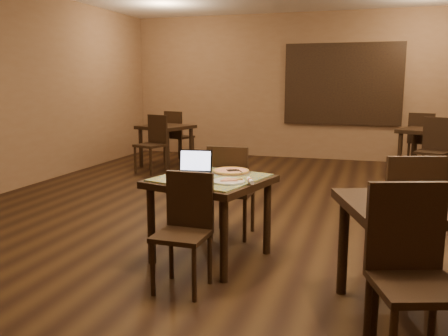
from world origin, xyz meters
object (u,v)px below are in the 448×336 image
(other_table_b_chair_far, at_px, (177,133))
(other_table_c_chair_near, at_px, (411,266))
(other_table_a, at_px, (428,137))
(other_table_b, at_px, (166,132))
(chair_main_near, at_px, (185,224))
(other_table_a_chair_far, at_px, (422,138))
(other_table_b_chair_near, at_px, (154,140))
(chair_main_far, at_px, (230,186))
(laptop, at_px, (194,168))
(other_table_c, at_px, (410,222))
(other_table_a_chair_near, at_px, (435,147))
(pizza_pan, at_px, (231,172))
(tiled_table, at_px, (211,188))
(other_table_c_chair_far, at_px, (407,210))

(other_table_b_chair_far, height_order, other_table_c_chair_near, other_table_c_chair_near)
(other_table_a, height_order, other_table_b, other_table_a)
(chair_main_near, distance_m, other_table_a_chair_far, 6.41)
(other_table_a_chair_far, distance_m, other_table_b_chair_near, 4.89)
(other_table_b_chair_near, bearing_deg, chair_main_far, -34.80)
(laptop, height_order, other_table_a_chair_far, other_table_a_chair_far)
(laptop, relative_size, other_table_b_chair_far, 0.33)
(chair_main_far, height_order, other_table_b_chair_far, other_table_b_chair_far)
(other_table_b, xyz_separation_m, other_table_c, (3.98, -4.91, 0.02))
(other_table_a, distance_m, other_table_a_chair_near, 0.62)
(chair_main_near, height_order, chair_main_far, chair_main_far)
(other_table_c, bearing_deg, other_table_b, 110.55)
(other_table_c_chair_near, bearing_deg, other_table_b_chair_far, 104.55)
(chair_main_far, xyz_separation_m, other_table_a_chair_near, (2.34, 3.52, 0.04))
(other_table_a_chair_near, bearing_deg, other_table_c_chair_near, -75.12)
(other_table_b_chair_far, bearing_deg, chair_main_far, 137.24)
(pizza_pan, relative_size, other_table_b, 0.35)
(other_table_b_chair_near, bearing_deg, tiled_table, -39.68)
(tiled_table, distance_m, laptop, 0.27)
(other_table_a_chair_far, xyz_separation_m, other_table_c_chair_far, (-0.61, -5.38, -0.00))
(other_table_a_chair_far, bearing_deg, other_table_c, 106.62)
(other_table_c, bearing_deg, other_table_c_chair_near, -111.15)
(other_table_b_chair_near, bearing_deg, pizza_pan, -36.58)
(chair_main_far, xyz_separation_m, other_table_c, (1.63, -1.24, 0.12))
(chair_main_near, distance_m, pizza_pan, 0.91)
(chair_main_far, xyz_separation_m, other_table_a_chair_far, (2.26, 4.76, 0.04))
(other_table_b_chair_far, bearing_deg, tiled_table, 134.08)
(tiled_table, height_order, other_table_a, other_table_a)
(chair_main_near, distance_m, other_table_c, 1.63)
(chair_main_near, relative_size, other_table_c_chair_far, 0.87)
(other_table_a_chair_far, bearing_deg, other_table_c_chair_far, 106.24)
(other_table_a_chair_far, height_order, other_table_b_chair_far, other_table_a_chair_far)
(tiled_table, bearing_deg, other_table_c_chair_far, 14.70)
(chair_main_near, distance_m, other_table_b, 5.45)
(chair_main_far, height_order, other_table_a, chair_main_far)
(tiled_table, height_order, other_table_c_chair_near, other_table_c_chair_near)
(other_table_b_chair_far, bearing_deg, other_table_a_chair_near, -170.92)
(other_table_a_chair_near, height_order, other_table_c_chair_far, other_table_a_chair_near)
(other_table_a, xyz_separation_m, other_table_c_chair_far, (-0.64, -4.76, -0.08))
(other_table_a, relative_size, other_table_c_chair_far, 1.08)
(chair_main_far, relative_size, other_table_c_chair_near, 0.93)
(other_table_a_chair_far, bearing_deg, other_table_b_chair_near, 42.80)
(other_table_a_chair_near, bearing_deg, other_table_b_chair_far, -166.38)
(chair_main_near, bearing_deg, other_table_b, 116.54)
(tiled_table, xyz_separation_m, chair_main_near, (0.00, -0.62, -0.15))
(chair_main_far, relative_size, other_table_c_chair_far, 0.93)
(other_table_a, relative_size, other_table_b, 1.06)
(chair_main_near, xyz_separation_m, other_table_b_chair_near, (-2.32, 4.31, 0.07))
(tiled_table, xyz_separation_m, chair_main_far, (0.00, 0.62, -0.11))
(chair_main_near, xyz_separation_m, other_table_a_chair_far, (2.26, 5.99, 0.08))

